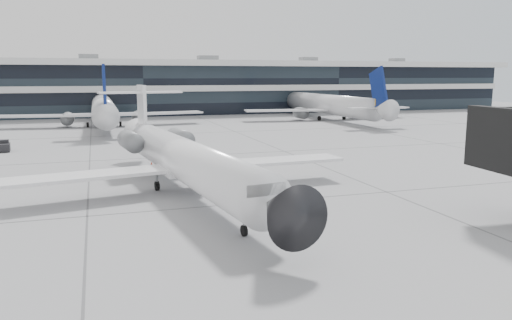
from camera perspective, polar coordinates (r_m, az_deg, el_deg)
name	(u,v)px	position (r m, az deg, el deg)	size (l,w,h in m)	color
ground	(251,203)	(32.18, -0.58, -4.94)	(220.00, 220.00, 0.00)	gray
terminal	(139,90)	(112.16, -13.24, 7.82)	(170.00, 22.00, 10.00)	black
bg_jet_center	(104,126)	(85.14, -16.96, 3.77)	(32.00, 40.00, 9.60)	silver
bg_jet_right	(327,119)	(94.58, 8.10, 4.64)	(32.00, 40.00, 9.60)	silver
regional_jet	(182,157)	(35.10, -8.42, 0.31)	(25.12, 31.35, 7.24)	white
traffic_cone	(151,165)	(45.45, -11.86, -0.51)	(0.38, 0.38, 0.52)	red
far_tug	(4,146)	(60.09, -26.84, 1.39)	(1.33, 2.04, 1.23)	black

